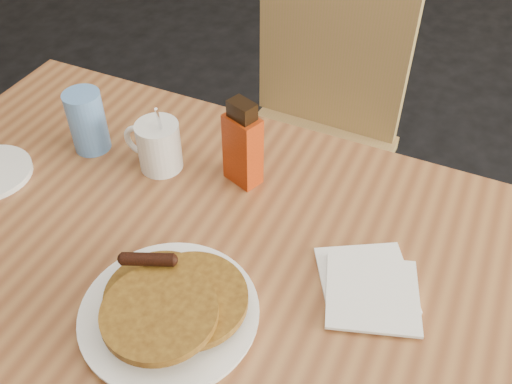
# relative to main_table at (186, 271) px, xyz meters

# --- Properties ---
(main_table) EXTENTS (1.33, 0.92, 0.75)m
(main_table) POSITION_rel_main_table_xyz_m (0.00, 0.00, 0.00)
(main_table) COLOR #9B6337
(main_table) RESTS_ON floor
(chair_main_far) EXTENTS (0.45, 0.45, 0.94)m
(chair_main_far) POSITION_rel_main_table_xyz_m (0.00, 0.73, -0.15)
(chair_main_far) COLOR #A2784C
(chair_main_far) RESTS_ON floor
(pancake_plate) EXTENTS (0.28, 0.28, 0.08)m
(pancake_plate) POSITION_rel_main_table_xyz_m (0.04, -0.12, 0.06)
(pancake_plate) COLOR white
(pancake_plate) RESTS_ON main_table
(coffee_mug) EXTENTS (0.12, 0.09, 0.16)m
(coffee_mug) POSITION_rel_main_table_xyz_m (-0.16, 0.19, 0.09)
(coffee_mug) COLOR white
(coffee_mug) RESTS_ON main_table
(syrup_bottle) EXTENTS (0.08, 0.07, 0.18)m
(syrup_bottle) POSITION_rel_main_table_xyz_m (0.01, 0.22, 0.12)
(syrup_bottle) COLOR maroon
(syrup_bottle) RESTS_ON main_table
(napkin_stack) EXTENTS (0.21, 0.22, 0.01)m
(napkin_stack) POSITION_rel_main_table_xyz_m (0.31, 0.06, 0.05)
(napkin_stack) COLOR white
(napkin_stack) RESTS_ON main_table
(blue_tumbler) EXTENTS (0.08, 0.08, 0.13)m
(blue_tumbler) POSITION_rel_main_table_xyz_m (-0.32, 0.19, 0.11)
(blue_tumbler) COLOR #5B8ED6
(blue_tumbler) RESTS_ON main_table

